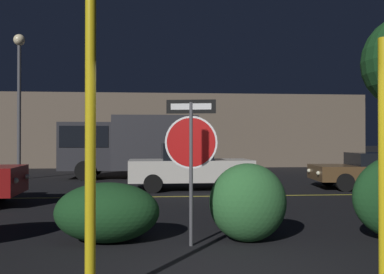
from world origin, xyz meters
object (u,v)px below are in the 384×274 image
yellow_pole_left (90,137)px  passing_car_2 (189,167)px  delivery_truck (128,144)px  stop_sign (191,143)px  hedge_bush_1 (107,212)px  hedge_bush_2 (248,202)px  passing_car_3 (372,170)px  street_lamp (19,80)px  yellow_pole_right (384,167)px

yellow_pole_left → passing_car_2: bearing=80.1°
yellow_pole_left → delivery_truck: 14.82m
stop_sign → passing_car_2: 8.00m
hedge_bush_1 → delivery_truck: delivery_truck is taller
stop_sign → hedge_bush_2: (0.97, 0.22, -0.98)m
hedge_bush_1 → passing_car_3: size_ratio=0.41×
passing_car_2 → passing_car_3: 6.42m
delivery_truck → street_lamp: size_ratio=0.95×
hedge_bush_1 → hedge_bush_2: bearing=-3.4°
yellow_pole_right → hedge_bush_2: bearing=109.3°
hedge_bush_1 → hedge_bush_2: hedge_bush_2 is taller
delivery_truck → passing_car_2: bearing=-151.3°
hedge_bush_2 → passing_car_2: bearing=92.9°
stop_sign → hedge_bush_1: size_ratio=1.35×
yellow_pole_left → passing_car_3: (8.21, 9.99, -1.07)m
hedge_bush_1 → street_lamp: (-5.13, 11.90, 3.81)m
stop_sign → yellow_pole_left: (-1.22, -2.36, 0.08)m
yellow_pole_right → street_lamp: bearing=119.7°
passing_car_2 → passing_car_3: (6.41, -0.30, -0.13)m
hedge_bush_1 → street_lamp: street_lamp is taller
yellow_pole_left → passing_car_3: size_ratio=0.82×
passing_car_2 → hedge_bush_1: bearing=-16.0°
hedge_bush_2 → street_lamp: size_ratio=0.21×
stop_sign → passing_car_3: size_ratio=0.55×
hedge_bush_2 → passing_car_2: (-0.39, 7.71, 0.13)m
yellow_pole_right → hedge_bush_2: 2.87m
yellow_pole_right → hedge_bush_1: (-3.24, 2.75, -0.90)m
delivery_truck → street_lamp: bearing=93.2°
stop_sign → hedge_bush_1: bearing=175.5°
passing_car_3 → street_lamp: (-13.48, 4.63, 3.66)m
yellow_pole_left → delivery_truck: size_ratio=0.57×
yellow_pole_left → passing_car_2: yellow_pole_left is taller
passing_car_3 → street_lamp: 14.71m
yellow_pole_left → delivery_truck: yellow_pole_left is taller
yellow_pole_right → delivery_truck: (-3.71, 14.85, 0.16)m
yellow_pole_right → hedge_bush_1: size_ratio=1.61×
yellow_pole_right → passing_car_2: bearing=97.2°
passing_car_3 → passing_car_2: bearing=92.8°
passing_car_2 → yellow_pole_right: bearing=5.6°
hedge_bush_1 → passing_car_2: size_ratio=0.40×
yellow_pole_right → passing_car_3: (5.10, 10.03, -0.75)m
passing_car_3 → stop_sign: bearing=143.0°
hedge_bush_1 → delivery_truck: bearing=92.2°
hedge_bush_2 → delivery_truck: 12.58m
passing_car_2 → delivery_truck: delivery_truck is taller
street_lamp → delivery_truck: bearing=2.4°
passing_car_3 → delivery_truck: delivery_truck is taller
street_lamp → stop_sign: bearing=-62.1°
hedge_bush_2 → passing_car_2: passing_car_2 is taller
yellow_pole_right → passing_car_3: size_ratio=0.66×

